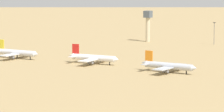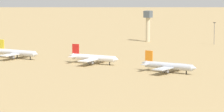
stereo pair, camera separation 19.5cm
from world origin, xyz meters
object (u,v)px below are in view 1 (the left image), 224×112
(control_tower, at_px, (148,23))
(parked_jet_red_3, at_px, (93,58))
(parked_jet_yellow_2, at_px, (16,53))
(light_pole_west, at_px, (214,32))
(parked_jet_orange_4, at_px, (168,66))

(control_tower, bearing_deg, parked_jet_red_3, -74.49)
(parked_jet_yellow_2, distance_m, light_pole_west, 152.02)
(parked_jet_yellow_2, bearing_deg, control_tower, 80.82)
(parked_jet_red_3, relative_size, light_pole_west, 2.02)
(parked_jet_yellow_2, bearing_deg, parked_jet_orange_4, -1.55)
(parked_jet_orange_4, xyz_separation_m, control_tower, (-84.46, 128.82, 10.53))
(parked_jet_red_3, distance_m, control_tower, 128.01)
(parked_jet_yellow_2, distance_m, control_tower, 129.75)
(parked_jet_red_3, xyz_separation_m, control_tower, (-34.10, 122.93, 10.49))
(light_pole_west, bearing_deg, parked_jet_red_3, -97.03)
(parked_jet_yellow_2, xyz_separation_m, parked_jet_orange_4, (102.58, -0.77, -0.09))
(parked_jet_yellow_2, xyz_separation_m, light_pole_west, (68.32, 135.68, 5.68))
(parked_jet_red_3, bearing_deg, control_tower, 101.55)
(light_pole_west, bearing_deg, parked_jet_yellow_2, -116.73)
(parked_jet_red_3, distance_m, parked_jet_orange_4, 50.70)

